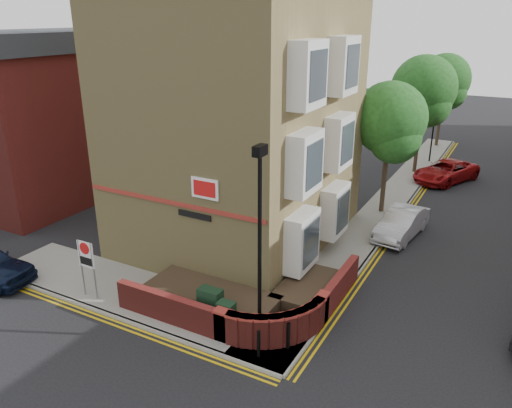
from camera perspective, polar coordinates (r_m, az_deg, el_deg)
The scene contains 22 objects.
ground at distance 16.37m, azimuth -6.83°, elevation -15.94°, with size 120.00×120.00×0.00m, color black.
pavement_corner at distance 19.18m, azimuth -12.94°, elevation -10.14°, with size 13.00×3.00×0.12m, color gray.
pavement_main at distance 28.85m, azimuth 15.13°, elevation 0.44°, with size 2.00×32.00×0.12m, color gray.
kerb_side at distance 18.27m, azimuth -16.07°, elevation -12.15°, with size 13.00×0.15×0.12m, color gray.
kerb_main_near at distance 28.66m, azimuth 17.06°, elevation 0.10°, with size 0.15×32.00×0.12m, color gray.
yellow_lines_side at distance 18.16m, azimuth -16.61°, elevation -12.64°, with size 13.00×0.28×0.01m, color gold.
yellow_lines_main at distance 28.64m, azimuth 17.54°, elevation -0.09°, with size 0.28×32.00×0.01m, color gold.
corner_building at distance 21.69m, azimuth -1.47°, elevation 11.45°, with size 8.95×10.40×13.60m.
garden_wall at distance 18.08m, azimuth -2.19°, elevation -11.86°, with size 6.80×6.00×1.20m, color maroon, non-canonical shape.
lamppost at distance 14.76m, azimuth 0.42°, elevation -4.93°, with size 0.25×0.50×6.30m.
utility_cabinet_large at distance 16.98m, azimuth -5.22°, elevation -11.43°, with size 0.80×0.45×1.20m, color black.
utility_cabinet_small at distance 16.42m, azimuth -3.42°, elevation -12.81°, with size 0.55×0.40×1.10m, color black.
bollard_near at distance 15.43m, azimuth 0.30°, elevation -15.71°, with size 0.11×0.11×0.90m, color black.
bollard_far at distance 15.80m, azimuth 3.70°, elevation -14.78°, with size 0.11×0.11×0.90m, color black.
zone_sign at distance 18.78m, azimuth -18.82°, elevation -5.97°, with size 0.72×0.07×2.20m.
side_building at distance 29.88m, azimuth -22.37°, elevation 9.25°, with size 6.40×10.40×9.00m.
tree_near at distance 25.76m, azimuth 15.02°, elevation 8.81°, with size 3.64×3.65×6.70m.
tree_mid at distance 33.41m, azimuth 18.59°, elevation 11.94°, with size 4.03×4.03×7.42m.
tree_far at distance 41.28m, azimuth 20.72°, elevation 12.80°, with size 3.81×3.81×7.00m.
traffic_light_assembly at distance 36.62m, azimuth 19.67°, elevation 8.65°, with size 0.20×0.16×4.20m.
silver_car_near at distance 24.22m, azimuth 16.29°, elevation -2.13°, with size 1.39×3.98×1.31m, color #B3B4BB.
red_car_main at distance 33.17m, azimuth 20.88°, elevation 3.51°, with size 2.17×4.71×1.31m, color #9D1113.
Camera 1 is at (7.86, -10.53, 9.76)m, focal length 35.00 mm.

